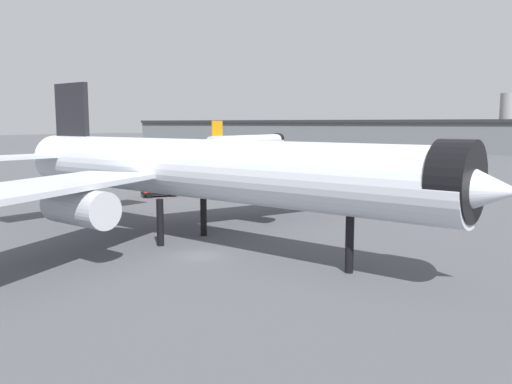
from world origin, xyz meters
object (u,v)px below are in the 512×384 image
(airliner_far_taxiway, at_px, (248,142))
(baggage_tug_wing, at_px, (71,197))
(airliner_near_gate, at_px, (198,170))
(service_truck_front, at_px, (159,187))

(airliner_far_taxiway, xyz_separation_m, baggage_tug_wing, (29.43, -100.02, -4.42))
(airliner_near_gate, bearing_deg, baggage_tug_wing, 168.11)
(airliner_far_taxiway, xyz_separation_m, service_truck_front, (35.34, -87.85, -3.80))
(airliner_near_gate, height_order, service_truck_front, airliner_near_gate)
(airliner_near_gate, distance_m, service_truck_front, 34.70)
(airliner_near_gate, bearing_deg, service_truck_front, 144.95)
(airliner_near_gate, xyz_separation_m, airliner_far_taxiway, (-59.98, 111.66, -1.67))
(airliner_near_gate, xyz_separation_m, service_truck_front, (-24.64, 23.81, -5.47))
(airliner_near_gate, relative_size, service_truck_front, 9.76)
(airliner_far_taxiway, bearing_deg, airliner_near_gate, -148.48)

